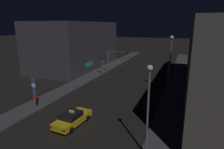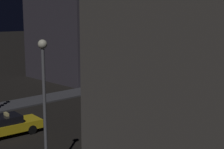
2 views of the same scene
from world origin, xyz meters
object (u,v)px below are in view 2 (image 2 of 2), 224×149
object	(u,v)px
taxi	(8,125)
street_lamp_far_block	(213,47)
traffic_light_left_kerb	(137,63)
street_lamp_near_block	(44,94)
traffic_light_overhead	(166,56)

from	to	relation	value
taxi	street_lamp_far_block	bearing A→B (deg)	59.08
traffic_light_left_kerb	street_lamp_near_block	xyz separation A→B (m)	(13.03, -21.09, 1.85)
street_lamp_near_block	street_lamp_far_block	bearing A→B (deg)	89.47
taxi	traffic_light_left_kerb	world-z (taller)	traffic_light_left_kerb
street_lamp_near_block	street_lamp_far_block	world-z (taller)	street_lamp_far_block
street_lamp_near_block	street_lamp_far_block	size ratio (longest dim) A/B	0.85
taxi	traffic_light_overhead	distance (m)	22.61
traffic_light_overhead	street_lamp_far_block	world-z (taller)	street_lamp_far_block
traffic_light_overhead	traffic_light_left_kerb	xyz separation A→B (m)	(-1.99, -3.03, -0.77)
taxi	street_lamp_far_block	xyz separation A→B (m)	(7.89, 13.17, 5.07)
traffic_light_overhead	street_lamp_far_block	size ratio (longest dim) A/B	0.59
taxi	street_lamp_near_block	xyz separation A→B (m)	(7.75, -1.92, 3.80)
taxi	street_lamp_near_block	size ratio (longest dim) A/B	0.66
traffic_light_left_kerb	street_lamp_far_block	size ratio (longest dim) A/B	0.46
traffic_light_left_kerb	street_lamp_near_block	world-z (taller)	street_lamp_near_block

